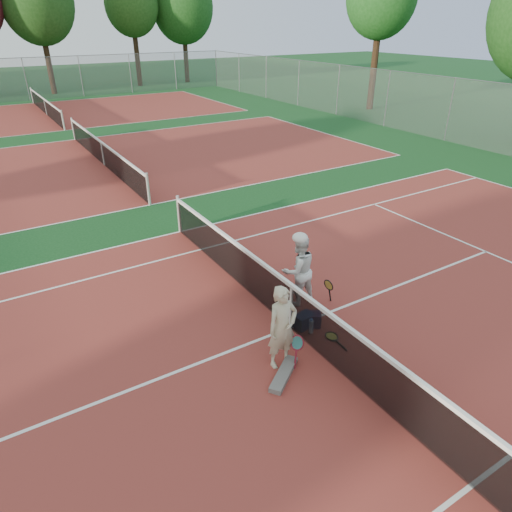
# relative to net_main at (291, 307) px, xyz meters

# --- Properties ---
(ground) EXTENTS (130.00, 130.00, 0.00)m
(ground) POSITION_rel_net_main_xyz_m (0.00, 0.00, -0.51)
(ground) COLOR #103E18
(ground) RESTS_ON ground
(court_main) EXTENTS (23.77, 10.97, 0.01)m
(court_main) POSITION_rel_net_main_xyz_m (0.00, 0.00, -0.51)
(court_main) COLOR maroon
(court_main) RESTS_ON ground
(court_far_a) EXTENTS (23.77, 10.97, 0.01)m
(court_far_a) POSITION_rel_net_main_xyz_m (0.00, 13.50, -0.51)
(court_far_a) COLOR maroon
(court_far_a) RESTS_ON ground
(court_far_b) EXTENTS (23.77, 10.97, 0.01)m
(court_far_b) POSITION_rel_net_main_xyz_m (0.00, 27.00, -0.51)
(court_far_b) COLOR maroon
(court_far_b) RESTS_ON ground
(net_main) EXTENTS (0.10, 10.98, 1.02)m
(net_main) POSITION_rel_net_main_xyz_m (0.00, 0.00, 0.00)
(net_main) COLOR black
(net_main) RESTS_ON ground
(net_far_a) EXTENTS (0.10, 10.98, 1.02)m
(net_far_a) POSITION_rel_net_main_xyz_m (0.00, 13.50, 0.00)
(net_far_a) COLOR black
(net_far_a) RESTS_ON ground
(net_far_b) EXTENTS (0.10, 10.98, 1.02)m
(net_far_b) POSITION_rel_net_main_xyz_m (0.00, 27.00, 0.00)
(net_far_b) COLOR black
(net_far_b) RESTS_ON ground
(fence_back) EXTENTS (32.00, 0.06, 3.00)m
(fence_back) POSITION_rel_net_main_xyz_m (0.00, 34.00, 0.99)
(fence_back) COLOR slate
(fence_back) RESTS_ON ground
(fence_right) EXTENTS (0.06, 54.50, 3.00)m
(fence_right) POSITION_rel_net_main_xyz_m (16.00, 6.75, 0.99)
(fence_right) COLOR slate
(fence_right) RESTS_ON ground
(player_a) EXTENTS (0.58, 0.38, 1.58)m
(player_a) POSITION_rel_net_main_xyz_m (-0.76, -0.78, 0.28)
(player_a) COLOR beige
(player_a) RESTS_ON ground
(player_b) EXTENTS (0.82, 0.66, 1.59)m
(player_b) POSITION_rel_net_main_xyz_m (0.68, 0.69, 0.29)
(player_b) COLOR white
(player_b) RESTS_ON ground
(racket_red) EXTENTS (0.36, 0.36, 0.57)m
(racket_red) POSITION_rel_net_main_xyz_m (-0.52, -0.91, -0.22)
(racket_red) COLOR maroon
(racket_red) RESTS_ON ground
(racket_black_held) EXTENTS (0.24, 0.30, 0.59)m
(racket_black_held) POSITION_rel_net_main_xyz_m (1.21, 0.31, -0.22)
(racket_black_held) COLOR black
(racket_black_held) RESTS_ON ground
(racket_spare) EXTENTS (0.31, 0.62, 0.04)m
(racket_spare) POSITION_rel_net_main_xyz_m (0.50, -0.68, -0.49)
(racket_spare) COLOR black
(racket_spare) RESTS_ON ground
(sports_bag_navy) EXTENTS (0.40, 0.29, 0.29)m
(sports_bag_navy) POSITION_rel_net_main_xyz_m (0.25, -0.11, -0.36)
(sports_bag_navy) COLOR black
(sports_bag_navy) RESTS_ON ground
(sports_bag_purple) EXTENTS (0.43, 0.40, 0.29)m
(sports_bag_purple) POSITION_rel_net_main_xyz_m (0.42, -0.16, -0.37)
(sports_bag_purple) COLOR black
(sports_bag_purple) RESTS_ON ground
(net_cover_canvas) EXTENTS (0.88, 0.72, 0.10)m
(net_cover_canvas) POSITION_rel_net_main_xyz_m (-0.92, -1.08, -0.46)
(net_cover_canvas) COLOR #5F5A56
(net_cover_canvas) RESTS_ON ground
(water_bottle) EXTENTS (0.09, 0.09, 0.30)m
(water_bottle) POSITION_rel_net_main_xyz_m (0.24, -0.35, -0.36)
(water_bottle) COLOR #C7E4FC
(water_bottle) RESTS_ON ground
(tree_back_3) EXTENTS (5.45, 5.45, 9.84)m
(tree_back_3) POSITION_rel_net_main_xyz_m (2.25, 36.73, 6.18)
(tree_back_3) COLOR #382314
(tree_back_3) RESTS_ON ground
(tree_back_4) EXTENTS (4.59, 4.59, 9.29)m
(tree_back_4) POSITION_rel_net_main_xyz_m (10.06, 38.03, 6.11)
(tree_back_4) COLOR #382314
(tree_back_4) RESTS_ON ground
(tree_back_5) EXTENTS (5.59, 5.59, 9.75)m
(tree_back_5) POSITION_rel_net_main_xyz_m (14.91, 38.17, 6.01)
(tree_back_5) COLOR #382314
(tree_back_5) RESTS_ON ground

